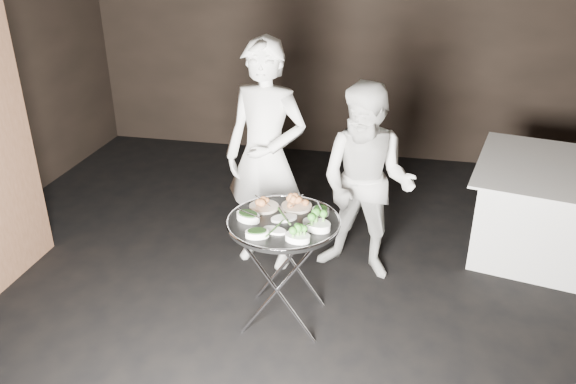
% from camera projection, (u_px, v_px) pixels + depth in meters
% --- Properties ---
extents(floor, '(6.00, 7.00, 0.05)m').
position_uv_depth(floor, '(274.00, 331.00, 4.00)').
color(floor, black).
rests_on(floor, ground).
extents(wall_back, '(6.00, 0.05, 3.00)m').
position_uv_depth(wall_back, '(342.00, 30.00, 6.46)').
color(wall_back, black).
rests_on(wall_back, floor).
extents(tray_stand, '(0.54, 0.45, 0.79)m').
position_uv_depth(tray_stand, '(284.00, 267.00, 3.90)').
color(tray_stand, silver).
rests_on(tray_stand, floor).
extents(serving_tray, '(0.77, 0.77, 0.04)m').
position_uv_depth(serving_tray, '(283.00, 222.00, 3.75)').
color(serving_tray, black).
rests_on(serving_tray, tray_stand).
extents(potato_plate_a, '(0.21, 0.21, 0.08)m').
position_uv_depth(potato_plate_a, '(264.00, 204.00, 3.90)').
color(potato_plate_a, beige).
rests_on(potato_plate_a, serving_tray).
extents(potato_plate_b, '(0.21, 0.21, 0.08)m').
position_uv_depth(potato_plate_b, '(297.00, 203.00, 3.91)').
color(potato_plate_b, beige).
rests_on(potato_plate_b, serving_tray).
extents(greens_bowl, '(0.12, 0.12, 0.07)m').
position_uv_depth(greens_bowl, '(321.00, 210.00, 3.81)').
color(greens_bowl, white).
rests_on(greens_bowl, serving_tray).
extents(asparagus_plate_a, '(0.21, 0.18, 0.04)m').
position_uv_depth(asparagus_plate_a, '(284.00, 217.00, 3.75)').
color(asparagus_plate_a, white).
rests_on(asparagus_plate_a, serving_tray).
extents(asparagus_plate_b, '(0.18, 0.13, 0.03)m').
position_uv_depth(asparagus_plate_b, '(275.00, 230.00, 3.61)').
color(asparagus_plate_b, white).
rests_on(asparagus_plate_b, serving_tray).
extents(spinach_bowl_a, '(0.21, 0.18, 0.07)m').
position_uv_depth(spinach_bowl_a, '(248.00, 216.00, 3.74)').
color(spinach_bowl_a, white).
rests_on(spinach_bowl_a, serving_tray).
extents(spinach_bowl_b, '(0.17, 0.14, 0.06)m').
position_uv_depth(spinach_bowl_b, '(257.00, 233.00, 3.54)').
color(spinach_bowl_b, white).
rests_on(spinach_bowl_b, serving_tray).
extents(broccoli_bowl_a, '(0.22, 0.19, 0.08)m').
position_uv_depth(broccoli_bowl_a, '(317.00, 224.00, 3.63)').
color(broccoli_bowl_a, white).
rests_on(broccoli_bowl_a, serving_tray).
extents(broccoli_bowl_b, '(0.18, 0.14, 0.07)m').
position_uv_depth(broccoli_bowl_b, '(298.00, 236.00, 3.50)').
color(broccoli_bowl_b, white).
rests_on(broccoli_bowl_b, serving_tray).
extents(serving_utensils, '(0.59, 0.45, 0.01)m').
position_uv_depth(serving_utensils, '(288.00, 209.00, 3.78)').
color(serving_utensils, silver).
rests_on(serving_utensils, serving_tray).
extents(waiter_left, '(0.76, 0.58, 1.87)m').
position_uv_depth(waiter_left, '(266.00, 157.00, 4.43)').
color(waiter_left, silver).
rests_on(waiter_left, floor).
extents(waiter_right, '(0.88, 0.76, 1.58)m').
position_uv_depth(waiter_right, '(366.00, 184.00, 4.31)').
color(waiter_right, silver).
rests_on(waiter_right, floor).
extents(dining_table, '(1.37, 1.37, 0.78)m').
position_uv_depth(dining_table, '(556.00, 211.00, 4.78)').
color(dining_table, silver).
rests_on(dining_table, floor).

